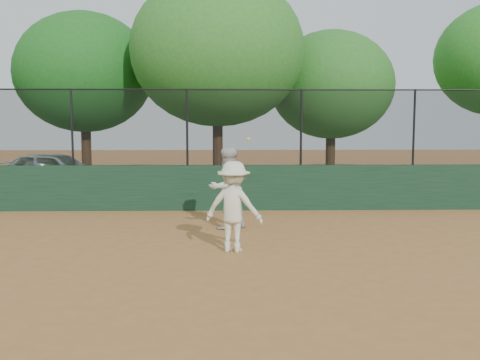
{
  "coord_description": "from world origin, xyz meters",
  "views": [
    {
      "loc": [
        0.56,
        -8.09,
        2.27
      ],
      "look_at": [
        0.8,
        2.2,
        1.2
      ],
      "focal_mm": 40.0,
      "sensor_mm": 36.0,
      "label": 1
    }
  ],
  "objects_px": {
    "parked_car": "(55,172)",
    "tree_1": "(84,73)",
    "player_second": "(227,188)",
    "player_main": "(234,207)",
    "tree_2": "(217,51)",
    "tree_3": "(332,85)"
  },
  "relations": [
    {
      "from": "parked_car",
      "to": "tree_1",
      "type": "distance_m",
      "value": 4.1
    },
    {
      "from": "player_second",
      "to": "tree_1",
      "type": "distance_m",
      "value": 10.58
    },
    {
      "from": "player_second",
      "to": "player_main",
      "type": "height_order",
      "value": "player_main"
    },
    {
      "from": "tree_2",
      "to": "parked_car",
      "type": "bearing_deg",
      "value": -177.04
    },
    {
      "from": "player_second",
      "to": "tree_2",
      "type": "height_order",
      "value": "tree_2"
    },
    {
      "from": "player_main",
      "to": "tree_3",
      "type": "distance_m",
      "value": 11.78
    },
    {
      "from": "parked_car",
      "to": "tree_2",
      "type": "bearing_deg",
      "value": -77.11
    },
    {
      "from": "tree_1",
      "to": "tree_3",
      "type": "bearing_deg",
      "value": 0.35
    },
    {
      "from": "player_second",
      "to": "tree_1",
      "type": "relative_size",
      "value": 0.28
    },
    {
      "from": "tree_2",
      "to": "tree_3",
      "type": "xyz_separation_m",
      "value": [
        4.24,
        1.88,
        -0.98
      ]
    },
    {
      "from": "parked_car",
      "to": "player_main",
      "type": "height_order",
      "value": "player_main"
    },
    {
      "from": "player_main",
      "to": "tree_1",
      "type": "height_order",
      "value": "tree_1"
    },
    {
      "from": "player_second",
      "to": "player_main",
      "type": "xyz_separation_m",
      "value": [
        0.12,
        -2.12,
        -0.09
      ]
    },
    {
      "from": "tree_3",
      "to": "tree_1",
      "type": "bearing_deg",
      "value": -179.65
    },
    {
      "from": "parked_car",
      "to": "tree_2",
      "type": "distance_m",
      "value": 6.79
    },
    {
      "from": "parked_car",
      "to": "player_main",
      "type": "xyz_separation_m",
      "value": [
        5.9,
        -8.59,
        0.12
      ]
    },
    {
      "from": "player_main",
      "to": "tree_2",
      "type": "height_order",
      "value": "tree_2"
    },
    {
      "from": "tree_1",
      "to": "tree_2",
      "type": "bearing_deg",
      "value": -20.25
    },
    {
      "from": "parked_car",
      "to": "tree_2",
      "type": "relative_size",
      "value": 0.56
    },
    {
      "from": "tree_1",
      "to": "tree_3",
      "type": "height_order",
      "value": "tree_1"
    },
    {
      "from": "tree_1",
      "to": "tree_3",
      "type": "distance_m",
      "value": 9.2
    },
    {
      "from": "parked_car",
      "to": "player_second",
      "type": "height_order",
      "value": "player_second"
    }
  ]
}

